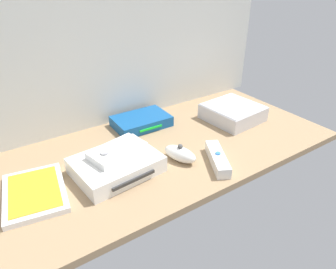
{
  "coord_description": "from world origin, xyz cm",
  "views": [
    {
      "loc": [
        -44.0,
        -65.38,
        48.11
      ],
      "look_at": [
        0.0,
        0.0,
        4.0
      ],
      "focal_mm": 33.1,
      "sensor_mm": 36.0,
      "label": 1
    }
  ],
  "objects_px": {
    "game_case": "(35,193)",
    "remote_wand": "(218,159)",
    "game_console": "(116,165)",
    "network_router": "(141,121)",
    "remote_nunchuk": "(180,154)",
    "mini_computer": "(233,112)",
    "remote_classic_pad": "(117,151)"
  },
  "relations": [
    {
      "from": "game_case",
      "to": "remote_wand",
      "type": "bearing_deg",
      "value": -8.03
    },
    {
      "from": "game_case",
      "to": "network_router",
      "type": "bearing_deg",
      "value": 33.22
    },
    {
      "from": "remote_classic_pad",
      "to": "network_router",
      "type": "bearing_deg",
      "value": 33.89
    },
    {
      "from": "game_console",
      "to": "remote_nunchuk",
      "type": "xyz_separation_m",
      "value": [
        0.17,
        -0.05,
        -0.0
      ]
    },
    {
      "from": "game_console",
      "to": "remote_classic_pad",
      "type": "bearing_deg",
      "value": 43.39
    },
    {
      "from": "mini_computer",
      "to": "remote_nunchuk",
      "type": "bearing_deg",
      "value": -160.72
    },
    {
      "from": "network_router",
      "to": "remote_classic_pad",
      "type": "distance_m",
      "value": 0.25
    },
    {
      "from": "game_console",
      "to": "remote_wand",
      "type": "xyz_separation_m",
      "value": [
        0.24,
        -0.12,
        -0.01
      ]
    },
    {
      "from": "game_console",
      "to": "game_case",
      "type": "xyz_separation_m",
      "value": [
        -0.2,
        0.02,
        -0.01
      ]
    },
    {
      "from": "game_console",
      "to": "remote_wand",
      "type": "bearing_deg",
      "value": -30.53
    },
    {
      "from": "game_console",
      "to": "remote_classic_pad",
      "type": "height_order",
      "value": "remote_classic_pad"
    },
    {
      "from": "mini_computer",
      "to": "network_router",
      "type": "relative_size",
      "value": 1.0
    },
    {
      "from": "game_console",
      "to": "network_router",
      "type": "relative_size",
      "value": 1.22
    },
    {
      "from": "mini_computer",
      "to": "network_router",
      "type": "height_order",
      "value": "mini_computer"
    },
    {
      "from": "network_router",
      "to": "remote_classic_pad",
      "type": "xyz_separation_m",
      "value": [
        -0.17,
        -0.18,
        0.04
      ]
    },
    {
      "from": "game_console",
      "to": "game_case",
      "type": "relative_size",
      "value": 1.06
    },
    {
      "from": "game_console",
      "to": "game_case",
      "type": "distance_m",
      "value": 0.2
    },
    {
      "from": "remote_classic_pad",
      "to": "game_case",
      "type": "bearing_deg",
      "value": 164.41
    },
    {
      "from": "mini_computer",
      "to": "remote_wand",
      "type": "relative_size",
      "value": 1.24
    },
    {
      "from": "network_router",
      "to": "remote_nunchuk",
      "type": "bearing_deg",
      "value": -91.39
    },
    {
      "from": "game_console",
      "to": "mini_computer",
      "type": "bearing_deg",
      "value": 2.02
    },
    {
      "from": "mini_computer",
      "to": "game_case",
      "type": "relative_size",
      "value": 0.87
    },
    {
      "from": "network_router",
      "to": "remote_wand",
      "type": "xyz_separation_m",
      "value": [
        0.06,
        -0.31,
        -0.0
      ]
    },
    {
      "from": "remote_classic_pad",
      "to": "game_console",
      "type": "bearing_deg",
      "value": -144.21
    },
    {
      "from": "network_router",
      "to": "game_case",
      "type": "bearing_deg",
      "value": -154.81
    },
    {
      "from": "remote_wand",
      "to": "remote_nunchuk",
      "type": "bearing_deg",
      "value": 165.01
    },
    {
      "from": "game_console",
      "to": "remote_nunchuk",
      "type": "bearing_deg",
      "value": -20.55
    },
    {
      "from": "remote_wand",
      "to": "remote_classic_pad",
      "type": "bearing_deg",
      "value": 178.72
    },
    {
      "from": "game_console",
      "to": "remote_wand",
      "type": "relative_size",
      "value": 1.51
    },
    {
      "from": "mini_computer",
      "to": "remote_classic_pad",
      "type": "distance_m",
      "value": 0.46
    },
    {
      "from": "game_console",
      "to": "network_router",
      "type": "height_order",
      "value": "game_console"
    },
    {
      "from": "mini_computer",
      "to": "remote_nunchuk",
      "type": "xyz_separation_m",
      "value": [
        -0.3,
        -0.11,
        -0.01
      ]
    }
  ]
}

